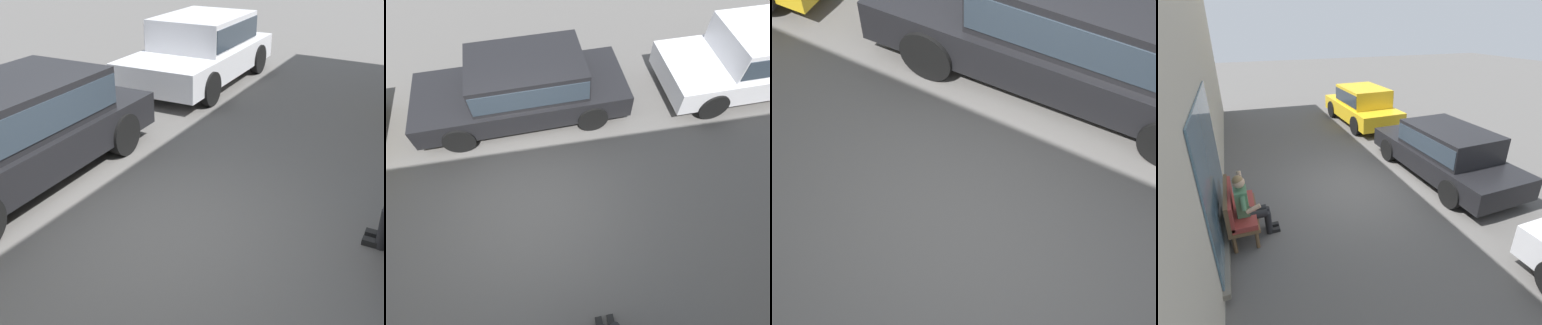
% 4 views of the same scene
% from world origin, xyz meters
% --- Properties ---
extents(ground_plane, '(60.00, 60.00, 0.00)m').
position_xyz_m(ground_plane, '(0.00, 0.00, 0.00)').
color(ground_plane, '#565451').
extents(building_facade, '(18.00, 0.51, 6.36)m').
position_xyz_m(building_facade, '(-0.00, 3.40, 3.17)').
color(building_facade, '#BCB29E').
rests_on(building_facade, ground_plane).
extents(bench, '(1.40, 0.55, 0.97)m').
position_xyz_m(bench, '(-0.75, 2.90, 0.54)').
color(bench, brown).
rests_on(bench, ground_plane).
extents(person_on_phone, '(0.73, 0.74, 1.31)m').
position_xyz_m(person_on_phone, '(-0.92, 2.68, 0.68)').
color(person_on_phone, black).
rests_on(person_on_phone, ground_plane).
extents(parked_car_mid, '(4.55, 1.94, 1.39)m').
position_xyz_m(parked_car_mid, '(-0.17, -2.35, 0.76)').
color(parked_car_mid, black).
rests_on(parked_car_mid, ground_plane).
extents(parked_car_far, '(4.17, 1.93, 1.50)m').
position_xyz_m(parked_car_far, '(4.98, -2.19, 0.82)').
color(parked_car_far, gold).
rests_on(parked_car_far, ground_plane).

